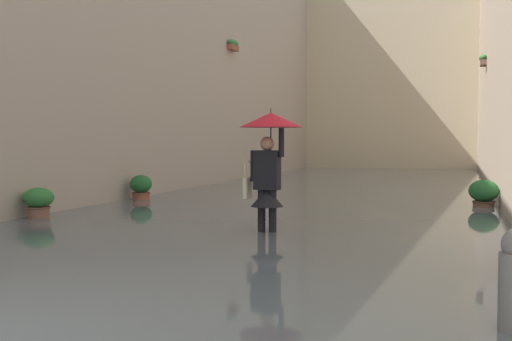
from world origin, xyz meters
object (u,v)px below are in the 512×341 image
at_px(person_wading, 269,150).
at_px(potted_plant_near_left, 484,195).
at_px(potted_plant_far_right, 38,204).
at_px(potted_plant_mid_right, 141,189).

distance_m(person_wading, potted_plant_near_left, 6.08).
bearing_deg(potted_plant_near_left, potted_plant_far_right, 30.70).
xyz_separation_m(person_wading, potted_plant_near_left, (-3.28, -5.02, -1.00)).
bearing_deg(potted_plant_mid_right, potted_plant_far_right, 89.49).
relative_size(person_wading, potted_plant_far_right, 2.91).
bearing_deg(potted_plant_near_left, potted_plant_mid_right, 5.16).
relative_size(potted_plant_near_left, potted_plant_far_right, 1.02).
height_order(person_wading, potted_plant_far_right, person_wading).
relative_size(person_wading, potted_plant_near_left, 2.85).
distance_m(potted_plant_mid_right, potted_plant_far_right, 3.89).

